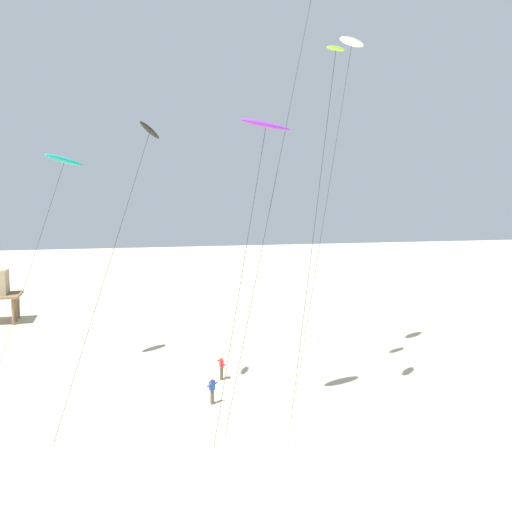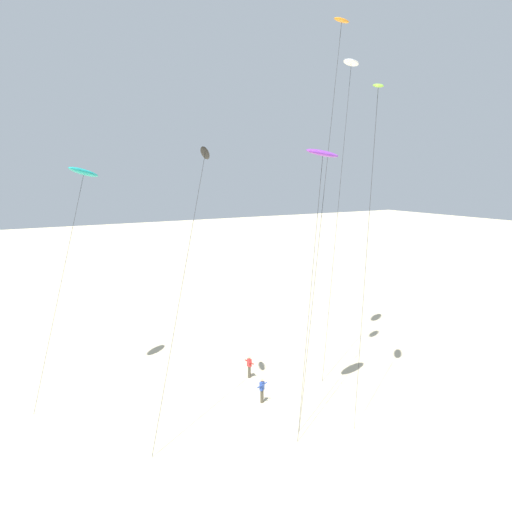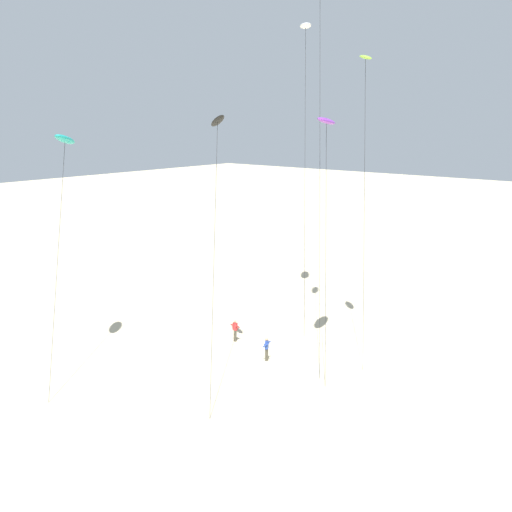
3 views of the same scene
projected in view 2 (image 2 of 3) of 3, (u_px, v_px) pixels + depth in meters
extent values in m
plane|color=beige|center=(366.00, 428.00, 32.54)|extent=(260.00, 260.00, 0.00)
ellipsoid|color=purple|center=(323.00, 153.00, 32.43)|extent=(3.52, 2.10, 0.80)
cylinder|color=#262626|center=(310.00, 295.00, 31.71)|extent=(3.54, 2.72, 16.21)
ellipsoid|color=black|center=(205.00, 153.00, 32.96)|extent=(1.65, 2.26, 0.96)
cylinder|color=#262626|center=(180.00, 297.00, 31.11)|extent=(5.47, 4.20, 16.29)
ellipsoid|color=#8CD833|center=(378.00, 86.00, 33.31)|extent=(2.02, 1.99, 0.63)
cylinder|color=#262626|center=(366.00, 256.00, 32.88)|extent=(3.59, 2.76, 20.39)
ellipsoid|color=white|center=(351.00, 63.00, 42.60)|extent=(3.06, 2.45, 0.49)
cylinder|color=#262626|center=(337.00, 217.00, 41.21)|extent=(5.69, 4.36, 23.56)
ellipsoid|color=orange|center=(342.00, 20.00, 35.99)|extent=(2.24, 1.70, 0.58)
cylinder|color=#262626|center=(322.00, 215.00, 34.07)|extent=(6.80, 5.21, 25.07)
ellipsoid|color=teal|center=(84.00, 172.00, 37.45)|extent=(3.03, 2.74, 1.10)
cylinder|color=#262626|center=(60.00, 289.00, 35.93)|extent=(4.76, 3.65, 15.05)
cylinder|color=#4C4738|center=(262.00, 396.00, 36.07)|extent=(0.22, 0.22, 0.88)
cube|color=#2D4CA5|center=(262.00, 386.00, 35.96)|extent=(0.39, 0.33, 0.58)
sphere|color=tan|center=(262.00, 380.00, 35.90)|extent=(0.20, 0.20, 0.20)
cylinder|color=#2D4CA5|center=(260.00, 386.00, 35.77)|extent=(0.31, 0.49, 0.39)
cylinder|color=#2D4CA5|center=(264.00, 384.00, 36.14)|extent=(0.31, 0.49, 0.39)
cylinder|color=#4C4738|center=(249.00, 372.00, 40.42)|extent=(0.22, 0.22, 0.88)
cube|color=red|center=(249.00, 363.00, 40.30)|extent=(0.24, 0.36, 0.58)
sphere|color=tan|center=(249.00, 357.00, 40.24)|extent=(0.20, 0.20, 0.20)
cylinder|color=red|center=(247.00, 361.00, 40.46)|extent=(0.51, 0.15, 0.39)
cylinder|color=red|center=(251.00, 363.00, 40.12)|extent=(0.51, 0.15, 0.39)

